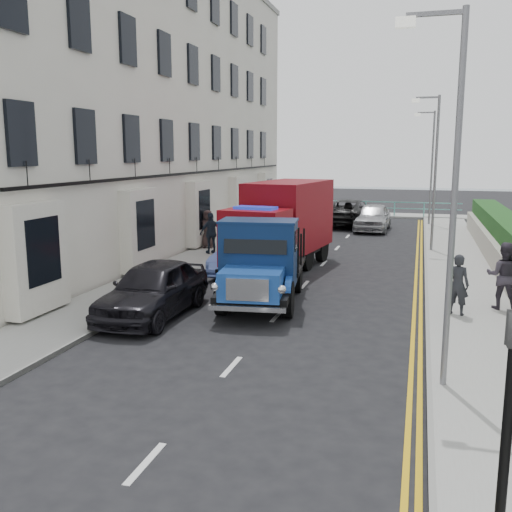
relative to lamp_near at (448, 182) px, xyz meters
name	(u,v)px	position (x,y,z in m)	size (l,w,h in m)	color
ground	(257,338)	(-4.18, 2.00, -4.00)	(120.00, 120.00, 0.00)	black
pavement_west	(197,260)	(-9.38, 11.00, -3.94)	(2.40, 38.00, 0.12)	gray
pavement_east	(461,274)	(1.12, 11.00, -3.94)	(2.60, 38.00, 0.12)	gray
promenade	(366,215)	(-4.18, 31.00, -3.94)	(30.00, 2.50, 0.12)	gray
sea_plane	(390,189)	(-4.18, 62.00, -4.00)	(120.00, 120.00, 0.00)	slate
terrace_west	(143,97)	(-13.65, 15.00, 3.17)	(6.31, 30.20, 14.25)	silver
seafront_railing	(366,208)	(-4.18, 30.20, -3.42)	(13.00, 0.08, 1.11)	#59B2A5
lamp_near	(448,182)	(0.00, 0.00, 0.00)	(1.23, 0.18, 7.00)	slate
lamp_mid	(433,164)	(0.00, 16.00, 0.00)	(1.23, 0.18, 7.00)	slate
lamp_far	(430,161)	(0.00, 26.00, 0.00)	(1.23, 0.18, 7.00)	slate
traffic_signal	(508,416)	(0.42, -5.50, -1.92)	(0.16, 0.20, 3.10)	black
bedford_lorry	(260,268)	(-4.89, 4.75, -2.81)	(2.78, 5.66, 2.58)	black
red_lorry	(283,223)	(-5.55, 10.39, -2.19)	(3.05, 6.72, 3.40)	black
parked_car_front	(153,289)	(-7.49, 3.06, -3.22)	(1.85, 4.59, 1.56)	black
parked_car_mid	(244,255)	(-6.78, 9.30, -3.32)	(1.43, 4.11, 1.36)	#586FBE
parked_car_rear	(301,223)	(-6.78, 20.00, -3.37)	(1.75, 4.30, 1.25)	#9A9B9F
seafront_car_left	(350,212)	(-4.68, 24.86, -3.17)	(2.73, 5.93, 1.65)	black
seafront_car_right	(373,217)	(-3.08, 22.84, -3.21)	(1.87, 4.64, 1.58)	#A7A8AC
pedestrian_east_near	(458,284)	(0.63, 5.15, -3.03)	(0.61, 0.40, 1.69)	#222328
pedestrian_east_far	(504,276)	(1.90, 6.11, -2.92)	(0.93, 0.73, 1.92)	#37313C
pedestrian_west_near	(211,233)	(-9.23, 12.34, -2.97)	(1.06, 0.44, 1.81)	#1B2531
pedestrian_west_far	(208,229)	(-9.93, 13.74, -2.99)	(0.87, 0.56, 1.77)	#382928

